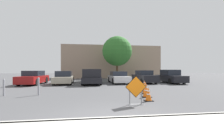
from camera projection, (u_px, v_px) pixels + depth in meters
name	position (u px, v px, depth m)	size (l,w,h in m)	color
ground_plane	(98.00, 86.00, 14.44)	(96.00, 96.00, 0.00)	#4C4C4F
sidewalk_strip	(118.00, 139.00, 3.29)	(31.07, 2.49, 0.14)	#ADAAA3
curb_lip	(111.00, 120.00, 4.53)	(31.07, 0.20, 0.14)	#ADAAA3
road_closed_sign	(136.00, 89.00, 6.71)	(0.97, 0.20, 1.30)	black
traffic_cone_nearest	(149.00, 94.00, 7.56)	(0.42, 0.42, 0.69)	black
traffic_cone_second	(146.00, 90.00, 8.63)	(0.51, 0.51, 0.77)	black
traffic_cone_third	(145.00, 88.00, 9.88)	(0.49, 0.49, 0.68)	black
traffic_cone_fourth	(145.00, 87.00, 10.91)	(0.41, 0.41, 0.69)	black
traffic_cone_fifth	(144.00, 85.00, 12.04)	(0.51, 0.51, 0.71)	black
parked_car_nearest	(33.00, 78.00, 15.75)	(2.06, 4.29, 1.45)	maroon
parked_car_second	(64.00, 78.00, 16.45)	(2.11, 4.39, 1.41)	#A39984
pickup_truck	(92.00, 77.00, 16.16)	(2.08, 5.14, 1.62)	black
parked_car_third	(118.00, 77.00, 17.42)	(2.08, 4.37, 1.36)	silver
parked_car_fourth	(144.00, 77.00, 17.64)	(1.99, 4.12, 1.47)	black
parked_car_fifth	(170.00, 77.00, 17.63)	(1.87, 4.46, 1.55)	black
bollard_nearest	(39.00, 86.00, 9.22)	(0.12, 0.12, 1.09)	gray
bollard_second	(4.00, 87.00, 8.96)	(0.12, 0.12, 1.02)	gray
building_facade_backdrop	(111.00, 62.00, 28.62)	(17.63, 5.00, 5.85)	gray
street_tree_behind_lot	(117.00, 51.00, 22.58)	(4.48, 4.48, 6.57)	#513823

